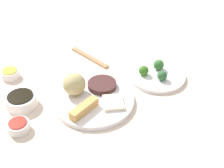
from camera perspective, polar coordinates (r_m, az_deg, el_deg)
The scene contains 17 objects.
tabletop at distance 1.04m, azimuth -5.46°, elevation -2.84°, with size 2.20×2.20×0.02m, color beige.
main_plate at distance 1.01m, azimuth -3.52°, elevation -3.17°, with size 0.27×0.27×0.02m, color white.
rice_scoop at distance 1.00m, azimuth -7.28°, elevation -0.12°, with size 0.08×0.08×0.08m, color tan.
spring_roll at distance 0.94m, azimuth -5.38°, elevation -4.68°, with size 0.11×0.03×0.03m, color tan.
crab_rangoon_wonton at distance 0.97m, azimuth 0.24°, elevation -3.56°, with size 0.07×0.08×0.01m, color beige.
stir_fry_heap at distance 1.05m, azimuth -1.93°, elevation -0.15°, with size 0.10×0.10×0.02m, color #432422.
broccoli_plate at distance 1.13m, azimuth 8.57°, elevation 1.57°, with size 0.21×0.21×0.01m, color white.
broccoli_floret_0 at distance 1.09m, azimuth 9.59°, elevation 1.59°, with size 0.04×0.04×0.04m, color #2D5C32.
broccoli_floret_1 at distance 1.15m, azimuth 8.94°, elevation 3.67°, with size 0.04×0.04×0.04m, color #326B2E.
broccoli_floret_2 at distance 1.11m, azimuth 6.08°, elevation 2.58°, with size 0.04×0.04×0.04m, color #38701E.
soy_sauce_bowl at distance 1.03m, azimuth -17.01°, elevation -3.09°, with size 0.10×0.10×0.04m, color white.
soy_sauce_bowl_liquid at distance 1.02m, azimuth -17.21°, elevation -2.21°, with size 0.08×0.08×0.00m, color black.
sauce_ramekin_sweet_and_sour at distance 0.95m, azimuth -17.47°, elevation -7.79°, with size 0.07×0.07×0.03m, color white.
sauce_ramekin_sweet_and_sour_liquid at distance 0.94m, azimuth -17.65°, elevation -7.09°, with size 0.06×0.06×0.00m, color red.
sauce_ramekin_hot_mustard at distance 1.18m, azimuth -18.91°, elevation 1.82°, with size 0.07×0.07×0.03m, color white.
sauce_ramekin_hot_mustard_liquid at distance 1.17m, azimuth -19.06°, elevation 2.46°, with size 0.06×0.06×0.00m, color yellow.
chopsticks_pair at distance 1.24m, azimuth -4.34°, elevation 5.10°, with size 0.21×0.02×0.01m, color #A97B52.
Camera 1 is at (0.08, -0.80, 0.67)m, focal length 47.71 mm.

